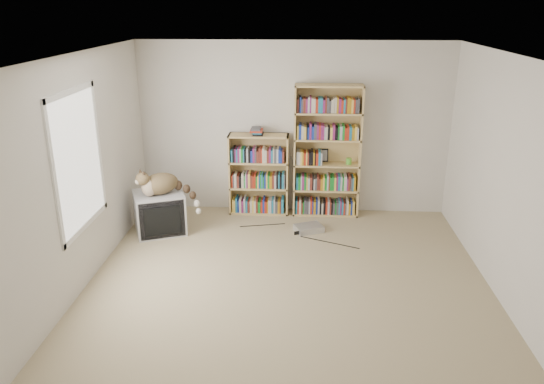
# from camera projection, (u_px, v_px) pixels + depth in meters

# --- Properties ---
(floor) EXTENTS (4.50, 5.00, 0.01)m
(floor) POSITION_uv_depth(u_px,v_px,m) (287.00, 293.00, 5.78)
(floor) COLOR tan
(floor) RESTS_ON ground
(wall_back) EXTENTS (4.50, 0.02, 2.50)m
(wall_back) POSITION_uv_depth(u_px,v_px,m) (294.00, 129.00, 7.71)
(wall_back) COLOR beige
(wall_back) RESTS_ON floor
(wall_front) EXTENTS (4.50, 0.02, 2.50)m
(wall_front) POSITION_uv_depth(u_px,v_px,m) (275.00, 326.00, 3.01)
(wall_front) COLOR beige
(wall_front) RESTS_ON floor
(wall_left) EXTENTS (0.02, 5.00, 2.50)m
(wall_left) POSITION_uv_depth(u_px,v_px,m) (71.00, 180.00, 5.48)
(wall_left) COLOR beige
(wall_left) RESTS_ON floor
(wall_right) EXTENTS (0.02, 5.00, 2.50)m
(wall_right) POSITION_uv_depth(u_px,v_px,m) (516.00, 189.00, 5.23)
(wall_right) COLOR beige
(wall_right) RESTS_ON floor
(ceiling) EXTENTS (4.50, 5.00, 0.02)m
(ceiling) POSITION_uv_depth(u_px,v_px,m) (290.00, 58.00, 4.93)
(ceiling) COLOR white
(ceiling) RESTS_ON wall_back
(window) EXTENTS (0.02, 1.22, 1.52)m
(window) POSITION_uv_depth(u_px,v_px,m) (78.00, 161.00, 5.62)
(window) COLOR white
(window) RESTS_ON wall_left
(crt_tv) EXTENTS (0.82, 0.78, 0.56)m
(crt_tv) POSITION_uv_depth(u_px,v_px,m) (159.00, 212.00, 7.24)
(crt_tv) COLOR #AEAEB0
(crt_tv) RESTS_ON floor
(cat) EXTENTS (0.86, 0.60, 0.62)m
(cat) POSITION_uv_depth(u_px,v_px,m) (165.00, 186.00, 7.09)
(cat) COLOR #3A2817
(cat) RESTS_ON crt_tv
(bookcase_tall) EXTENTS (0.96, 0.30, 1.91)m
(bookcase_tall) POSITION_uv_depth(u_px,v_px,m) (327.00, 155.00, 7.66)
(bookcase_tall) COLOR tan
(bookcase_tall) RESTS_ON floor
(bookcase_short) EXTENTS (0.87, 0.30, 1.19)m
(bookcase_short) POSITION_uv_depth(u_px,v_px,m) (259.00, 177.00, 7.84)
(bookcase_short) COLOR tan
(bookcase_short) RESTS_ON floor
(book_stack) EXTENTS (0.18, 0.24, 0.10)m
(book_stack) POSITION_uv_depth(u_px,v_px,m) (257.00, 131.00, 7.58)
(book_stack) COLOR #A92816
(book_stack) RESTS_ON bookcase_short
(green_mug) EXTENTS (0.08, 0.08, 0.09)m
(green_mug) POSITION_uv_depth(u_px,v_px,m) (349.00, 161.00, 7.65)
(green_mug) COLOR #55AD31
(green_mug) RESTS_ON bookcase_tall
(framed_print) EXTENTS (0.14, 0.05, 0.19)m
(framed_print) POSITION_uv_depth(u_px,v_px,m) (323.00, 155.00, 7.75)
(framed_print) COLOR black
(framed_print) RESTS_ON bookcase_tall
(dvd_player) EXTENTS (0.44, 0.39, 0.08)m
(dvd_player) POSITION_uv_depth(u_px,v_px,m) (309.00, 228.00, 7.32)
(dvd_player) COLOR silver
(dvd_player) RESTS_ON floor
(wall_outlet) EXTENTS (0.01, 0.08, 0.13)m
(wall_outlet) POSITION_uv_depth(u_px,v_px,m) (135.00, 200.00, 7.57)
(wall_outlet) COLOR silver
(wall_outlet) RESTS_ON wall_left
(floor_cables) EXTENTS (1.20, 0.70, 0.01)m
(floor_cables) POSITION_uv_depth(u_px,v_px,m) (286.00, 233.00, 7.25)
(floor_cables) COLOR black
(floor_cables) RESTS_ON floor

